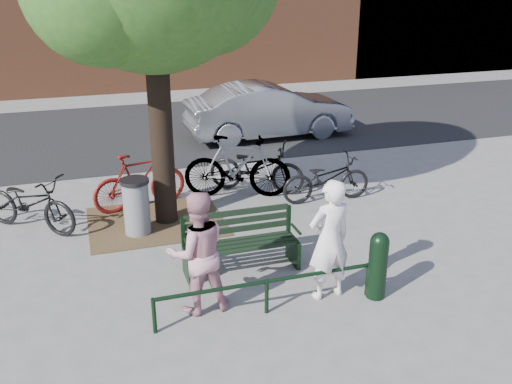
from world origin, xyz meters
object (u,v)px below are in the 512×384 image
object	(u,v)px
person_left	(329,240)
person_right	(197,253)
litter_bin	(136,206)
bicycle_c	(257,167)
park_bench	(240,240)
parked_car	(269,111)
bollard	(378,263)

from	to	relation	value
person_left	person_right	bearing A→B (deg)	-15.67
litter_bin	bicycle_c	xyz separation A→B (m)	(2.59, 1.31, 0.01)
park_bench	bicycle_c	size ratio (longest dim) A/B	0.87
park_bench	parked_car	world-z (taller)	parked_car
person_right	bicycle_c	world-z (taller)	person_right
park_bench	bicycle_c	distance (m)	3.29
person_left	person_right	size ratio (longest dim) A/B	1.03
park_bench	person_left	xyz separation A→B (m)	(0.95, -1.13, 0.40)
person_right	parked_car	size ratio (longest dim) A/B	0.38
litter_bin	parked_car	world-z (taller)	parked_car
bollard	bicycle_c	world-z (taller)	bicycle_c
parked_car	bollard	bearing A→B (deg)	170.12
person_left	park_bench	bearing A→B (deg)	-58.47
person_right	parked_car	xyz separation A→B (m)	(3.62, 7.73, -0.12)
bicycle_c	parked_car	world-z (taller)	parked_car
person_right	parked_car	distance (m)	8.54
person_right	bicycle_c	distance (m)	4.48
parked_car	litter_bin	bearing A→B (deg)	139.18
person_right	litter_bin	world-z (taller)	person_right
park_bench	parked_car	distance (m)	7.37
bicycle_c	bollard	bearing A→B (deg)	-143.66
bollard	litter_bin	distance (m)	4.28
bicycle_c	person_left	bearing A→B (deg)	-152.29
park_bench	person_right	distance (m)	1.29
bollard	parked_car	bearing A→B (deg)	81.81
person_left	bollard	bearing A→B (deg)	152.24
person_left	person_right	world-z (taller)	person_left
person_right	bicycle_c	bearing A→B (deg)	-119.99
bollard	person_right	bearing A→B (deg)	169.56
person_left	person_right	distance (m)	1.81
litter_bin	person_left	bearing A→B (deg)	-51.20
park_bench	person_right	world-z (taller)	person_right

